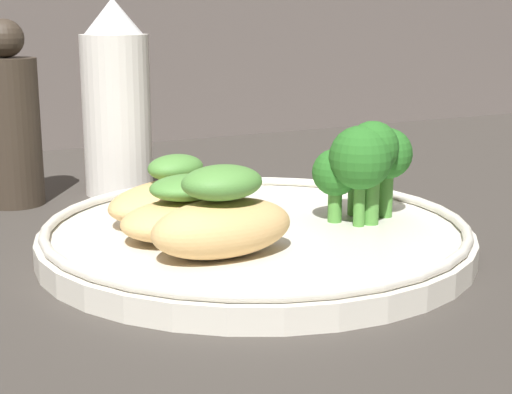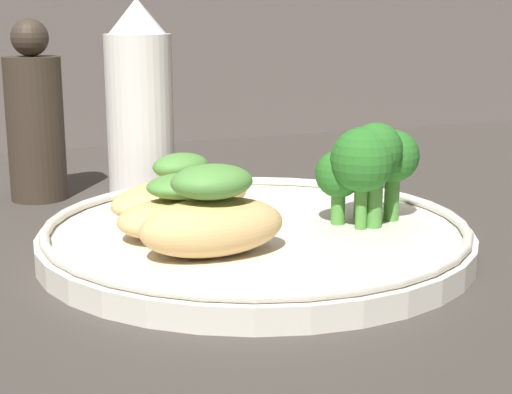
{
  "view_description": "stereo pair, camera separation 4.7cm",
  "coord_description": "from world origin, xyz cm",
  "px_view_note": "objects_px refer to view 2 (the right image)",
  "views": [
    {
      "loc": [
        -21.65,
        -40.58,
        14.27
      ],
      "look_at": [
        0.0,
        0.0,
        3.4
      ],
      "focal_mm": 55.0,
      "sensor_mm": 36.0,
      "label": 1
    },
    {
      "loc": [
        -17.37,
        -42.59,
        14.27
      ],
      "look_at": [
        0.0,
        0.0,
        3.4
      ],
      "focal_mm": 55.0,
      "sensor_mm": 36.0,
      "label": 2
    }
  ],
  "objects_px": {
    "sauce_bottle": "(140,101)",
    "broccoli_bunch": "(368,162)",
    "pepper_grinder": "(35,120)",
    "plate": "(256,235)"
  },
  "relations": [
    {
      "from": "broccoli_bunch",
      "to": "pepper_grinder",
      "type": "bearing_deg",
      "value": 129.7
    },
    {
      "from": "broccoli_bunch",
      "to": "sauce_bottle",
      "type": "relative_size",
      "value": 0.43
    },
    {
      "from": "sauce_bottle",
      "to": "pepper_grinder",
      "type": "height_order",
      "value": "sauce_bottle"
    },
    {
      "from": "plate",
      "to": "broccoli_bunch",
      "type": "height_order",
      "value": "broccoli_bunch"
    },
    {
      "from": "pepper_grinder",
      "to": "sauce_bottle",
      "type": "bearing_deg",
      "value": -0.0
    },
    {
      "from": "plate",
      "to": "pepper_grinder",
      "type": "distance_m",
      "value": 0.22
    },
    {
      "from": "broccoli_bunch",
      "to": "sauce_bottle",
      "type": "height_order",
      "value": "sauce_bottle"
    },
    {
      "from": "broccoli_bunch",
      "to": "plate",
      "type": "bearing_deg",
      "value": 167.14
    },
    {
      "from": "broccoli_bunch",
      "to": "sauce_bottle",
      "type": "xyz_separation_m",
      "value": [
        -0.09,
        0.21,
        0.02
      ]
    },
    {
      "from": "sauce_bottle",
      "to": "broccoli_bunch",
      "type": "bearing_deg",
      "value": -66.55
    }
  ]
}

